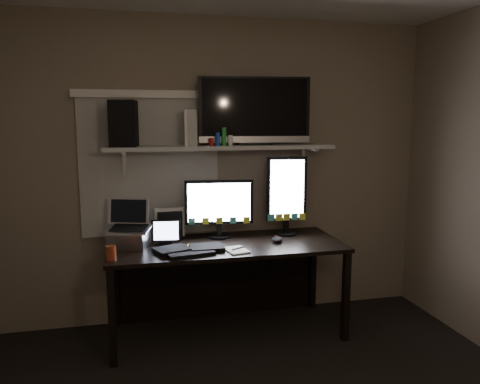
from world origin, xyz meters
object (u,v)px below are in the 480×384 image
object	(u,v)px
mouse	(277,240)
laptop	(129,224)
monitor_portrait	(287,195)
keyboard	(190,249)
cup	(111,253)
tv	(254,111)
game_console	(190,128)
speaker	(124,124)
desk	(223,261)
monitor_landscape	(219,208)
tablet	(166,232)

from	to	relation	value
mouse	laptop	distance (m)	1.14
mouse	laptop	size ratio (longest dim) A/B	0.34
mouse	monitor_portrait	bearing A→B (deg)	69.61
keyboard	cup	world-z (taller)	cup
keyboard	tv	distance (m)	1.20
mouse	game_console	size ratio (longest dim) A/B	0.44
cup	speaker	distance (m)	0.97
monitor_portrait	game_console	distance (m)	0.96
cup	keyboard	bearing A→B (deg)	10.69
desk	tv	distance (m)	1.23
monitor_landscape	speaker	distance (m)	0.99
monitor_portrait	speaker	bearing A→B (deg)	-175.42
mouse	tv	xyz separation A→B (m)	(-0.12, 0.25, 1.00)
desk	tv	bearing A→B (deg)	15.24
monitor_landscape	laptop	bearing A→B (deg)	-163.19
keyboard	cup	size ratio (longest dim) A/B	5.01
monitor_portrait	mouse	bearing A→B (deg)	-118.50
desk	mouse	distance (m)	0.48
keyboard	game_console	distance (m)	0.93
speaker	desk	bearing A→B (deg)	4.80
monitor_portrait	mouse	world-z (taller)	monitor_portrait
tablet	game_console	bearing A→B (deg)	33.93
mouse	speaker	bearing A→B (deg)	-178.61
mouse	tablet	bearing A→B (deg)	-176.18
desk	keyboard	distance (m)	0.45
game_console	desk	bearing A→B (deg)	-3.30
monitor_landscape	desk	bearing A→B (deg)	-68.80
tv	game_console	xyz separation A→B (m)	(-0.51, -0.01, -0.13)
desk	game_console	size ratio (longest dim) A/B	6.51
mouse	game_console	distance (m)	1.10
desk	monitor_landscape	distance (m)	0.42
monitor_portrait	laptop	bearing A→B (deg)	-170.28
monitor_landscape	tv	size ratio (longest dim) A/B	0.62
desk	monitor_portrait	size ratio (longest dim) A/B	2.70
monitor_landscape	monitor_portrait	size ratio (longest dim) A/B	0.83
monitor_landscape	game_console	distance (m)	0.68
tablet	tv	bearing A→B (deg)	17.16
monitor_portrait	tablet	bearing A→B (deg)	-170.03
monitor_landscape	laptop	world-z (taller)	monitor_landscape
desk	game_console	bearing A→B (deg)	165.78
monitor_landscape	mouse	world-z (taller)	monitor_landscape
laptop	speaker	bearing A→B (deg)	113.50
keyboard	laptop	distance (m)	0.50
keyboard	mouse	bearing A→B (deg)	-3.64
desk	speaker	xyz separation A→B (m)	(-0.74, 0.05, 1.10)
monitor_landscape	game_console	size ratio (longest dim) A/B	2.00
monitor_landscape	laptop	xyz separation A→B (m)	(-0.71, -0.13, -0.07)
laptop	monitor_landscape	bearing A→B (deg)	28.47
desk	laptop	xyz separation A→B (m)	(-0.73, -0.06, 0.35)
tablet	game_console	distance (m)	0.83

